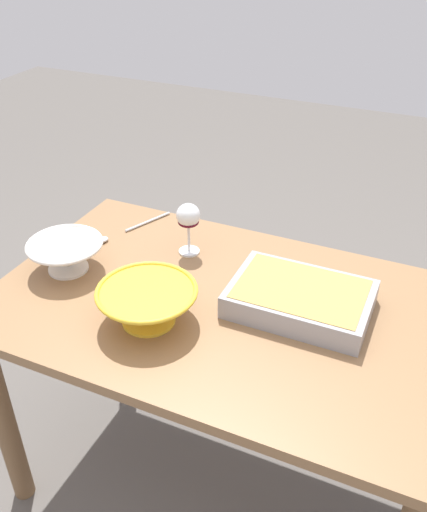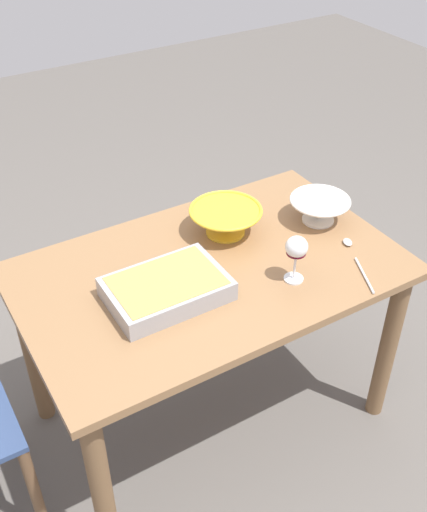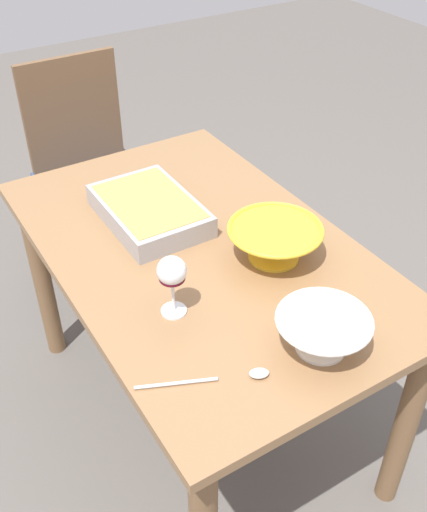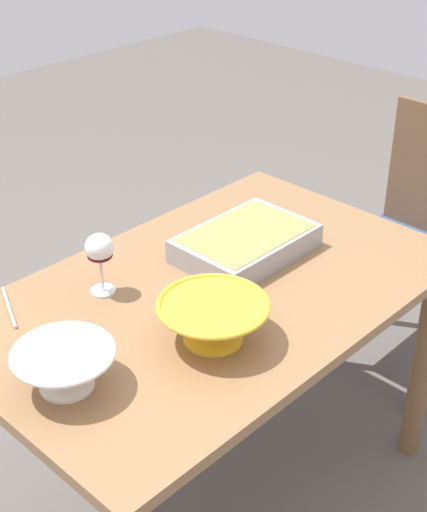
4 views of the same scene
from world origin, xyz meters
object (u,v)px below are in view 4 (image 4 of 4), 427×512
object	(u,v)px
small_bowl	(213,319)
dining_table	(213,327)
serving_spoon	(17,332)
wine_glass	(100,251)
chair	(420,233)
mixing_bowl	(65,367)
casserole_dish	(246,242)

from	to	relation	value
small_bowl	dining_table	bearing A→B (deg)	-135.74
small_bowl	serving_spoon	world-z (taller)	small_bowl
wine_glass	dining_table	bearing A→B (deg)	136.36
chair	mixing_bowl	world-z (taller)	chair
wine_glass	small_bowl	distance (m)	0.34
casserole_dish	serving_spoon	world-z (taller)	casserole_dish
small_bowl	chair	bearing A→B (deg)	-174.77
casserole_dish	chair	bearing A→B (deg)	172.87
small_bowl	serving_spoon	distance (m)	0.45
mixing_bowl	serving_spoon	distance (m)	0.24
dining_table	small_bowl	distance (m)	0.27
chair	serving_spoon	distance (m)	1.47
mixing_bowl	casserole_dish	bearing A→B (deg)	-171.85
mixing_bowl	serving_spoon	bearing A→B (deg)	-97.85
chair	casserole_dish	distance (m)	0.84
dining_table	mixing_bowl	distance (m)	0.51
dining_table	small_bowl	xyz separation A→B (m)	(0.15, 0.15, 0.17)
casserole_dish	small_bowl	distance (m)	0.39
small_bowl	wine_glass	bearing A→B (deg)	-81.67
dining_table	chair	size ratio (longest dim) A/B	1.35
casserole_dish	serving_spoon	size ratio (longest dim) A/B	1.31
casserole_dish	small_bowl	xyz separation A→B (m)	(0.34, 0.20, 0.02)
mixing_bowl	small_bowl	bearing A→B (deg)	161.85
wine_glass	small_bowl	xyz separation A→B (m)	(-0.05, 0.33, -0.06)
wine_glass	small_bowl	bearing A→B (deg)	98.33
casserole_dish	serving_spoon	xyz separation A→B (m)	(0.64, -0.13, -0.03)
dining_table	chair	xyz separation A→B (m)	(-0.98, 0.04, -0.10)
serving_spoon	wine_glass	bearing A→B (deg)	179.13
wine_glass	casserole_dish	size ratio (longest dim) A/B	0.45
small_bowl	serving_spoon	xyz separation A→B (m)	(0.30, -0.34, -0.05)
dining_table	serving_spoon	world-z (taller)	serving_spoon
casserole_dish	mixing_bowl	world-z (taller)	mixing_bowl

